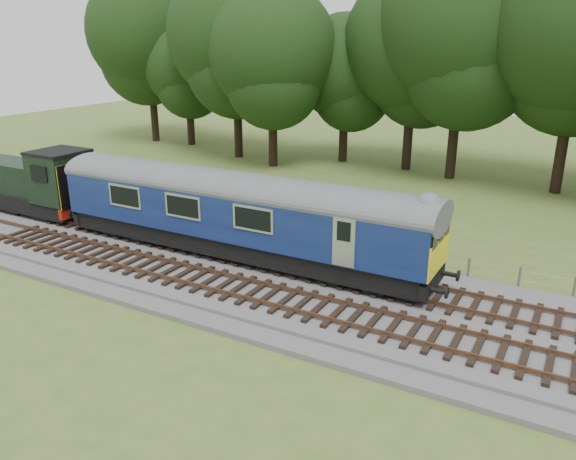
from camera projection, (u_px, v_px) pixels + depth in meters
The scene contains 9 objects.
ground at pixel (337, 301), 21.80m from camera, with size 120.00×120.00×0.00m, color #4C6826.
ballast at pixel (337, 297), 21.74m from camera, with size 70.00×7.00×0.35m, color #4C4C4F.
track_north at pixel (351, 278), 22.82m from camera, with size 67.20×2.40×0.21m.
track_south at pixel (319, 308), 20.34m from camera, with size 67.20×2.40×0.21m.
fence at pixel (378, 262), 25.51m from camera, with size 64.00×0.12×1.00m, color #6B6054, non-canonical shape.
tree_line at pixel (465, 181), 39.96m from camera, with size 70.00×8.00×18.00m, color black, non-canonical shape.
dmu_railcar at pixel (236, 208), 24.67m from camera, with size 18.05×2.86×3.88m.
shunter_loco at pixel (29, 183), 31.28m from camera, with size 8.92×2.60×3.38m.
worker at pixel (80, 210), 28.83m from camera, with size 0.67×0.44×1.85m, color #E0420B.
Camera 1 is at (7.93, -18.14, 9.73)m, focal length 35.00 mm.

